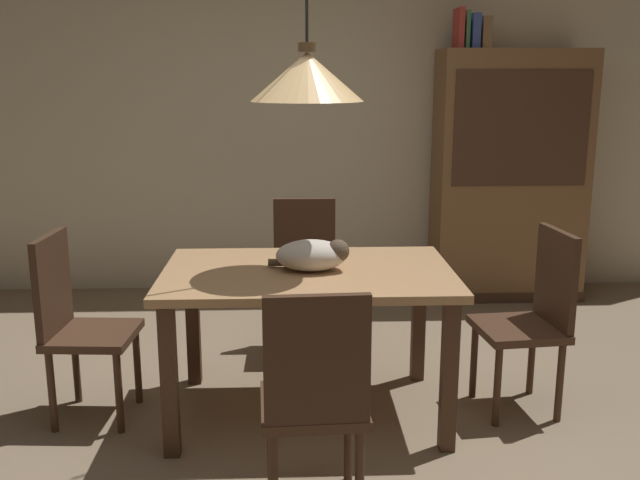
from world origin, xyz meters
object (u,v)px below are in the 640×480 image
Objects in this scene: hutch_bookcase at (509,181)px; book_blue_wide at (473,31)px; book_green_slim at (465,30)px; chair_right_side at (534,313)px; chair_near_front at (315,395)px; dining_table at (308,290)px; book_red_tall at (458,28)px; book_brown_thick at (483,33)px; chair_left_side at (76,319)px; chair_far_back at (305,269)px; cat_sleeping at (313,255)px; pendant_lamp at (307,76)px.

book_blue_wide is (-0.32, 0.00, 1.08)m from hutch_bookcase.
chair_right_side is at bearing -91.41° from book_green_slim.
hutch_bookcase is at bearing 61.05° from chair_near_front.
book_green_slim is (1.18, 1.93, 1.33)m from dining_table.
book_green_slim is 1.08× the size of book_blue_wide.
hutch_bookcase is 1.18m from book_red_tall.
book_red_tall reaches higher than book_brown_thick.
chair_left_side is 1.44m from chair_near_front.
book_brown_thick is at bearing 38.82° from chair_far_back.
book_green_slim is 0.06m from book_blue_wide.
cat_sleeping is 1.63× the size of book_brown_thick.
book_blue_wide is 0.08m from book_brown_thick.
chair_right_side is 1.00× the size of chair_near_front.
book_blue_wide is (1.21, 1.94, 1.14)m from cat_sleeping.
book_brown_thick is at bearing 56.64° from cat_sleeping.
book_red_tall reaches higher than chair_right_side.
hutch_bookcase is at bearing -0.23° from book_green_slim.
book_red_tall is 1.17× the size of book_brown_thick.
book_green_slim is at bearing 59.44° from cat_sleeping.
chair_far_back is at bearing -139.51° from book_blue_wide.
chair_right_side is 2.41m from book_blue_wide.
dining_table is 0.89m from chair_near_front.
book_red_tall is at bearing 68.22° from chair_near_front.
chair_far_back is 2.18m from book_blue_wide.
cat_sleeping is at bearing -29.35° from dining_table.
cat_sleeping is at bearing -1.00° from chair_left_side.
chair_far_back is 1.91m from hutch_bookcase.
chair_far_back reaches higher than cat_sleeping.
hutch_bookcase is at bearing -0.20° from book_red_tall.
book_red_tall reaches higher than hutch_bookcase.
book_blue_wide reaches higher than book_brown_thick.
dining_table is 2.49m from hutch_bookcase.
cat_sleeping is 0.84m from pendant_lamp.
book_red_tall reaches higher than dining_table.
chair_far_back is 0.50× the size of hutch_bookcase.
book_blue_wide is at bearing 40.49° from chair_far_back.
chair_left_side is 3.38m from book_blue_wide.
chair_near_front is at bearing -114.90° from book_brown_thick.
cat_sleeping is at bearing -178.78° from chair_right_side.
pendant_lamp is 2.26m from book_red_tall.
book_red_tall reaches higher than chair_left_side.
chair_right_side is 1.42m from chair_far_back.
hutch_bookcase is at bearing -0.34° from book_brown_thick.
book_red_tall is 0.05m from book_green_slim.
dining_table is 1.51× the size of chair_right_side.
dining_table is 0.76× the size of hutch_bookcase.
book_green_slim is at bearing 180.00° from book_blue_wide.
chair_left_side is at bearing -179.92° from chair_right_side.
chair_far_back is 1.00× the size of chair_left_side.
chair_left_side is at bearing 179.74° from pendant_lamp.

